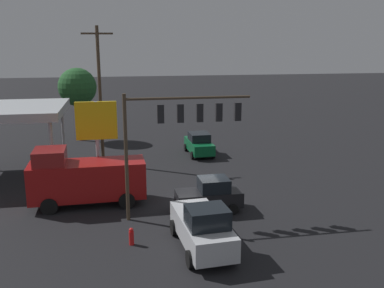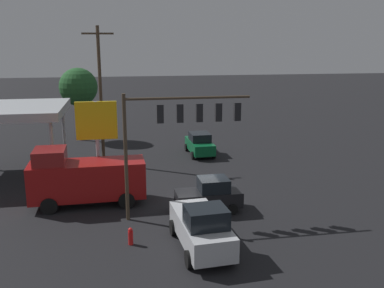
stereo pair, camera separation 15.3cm
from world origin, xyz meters
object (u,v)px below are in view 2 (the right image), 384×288
utility_pole (101,93)px  sedan_waiting (200,144)px  price_sign (97,126)px  street_tree (78,87)px  traffic_signal_assembly (179,123)px  delivery_truck (85,178)px  pickup_parked (202,228)px  hatchback_crossing (210,195)px  fire_hydrant (131,236)px

utility_pole → sedan_waiting: 9.65m
price_sign → street_tree: 16.36m
traffic_signal_assembly → delivery_truck: size_ratio=1.03×
pickup_parked → price_sign: bearing=-154.6°
sedan_waiting → hatchback_crossing: bearing=-10.4°
fire_hydrant → traffic_signal_assembly: bearing=-132.6°
utility_pole → pickup_parked: size_ratio=2.04×
delivery_truck → street_tree: 18.51m
traffic_signal_assembly → sedan_waiting: size_ratio=1.58×
hatchback_crossing → fire_hydrant: 5.96m
traffic_signal_assembly → hatchback_crossing: size_ratio=1.83×
pickup_parked → fire_hydrant: pickup_parked is taller
street_tree → fire_hydrant: size_ratio=8.20×
price_sign → pickup_parked: bearing=120.0°
price_sign → sedan_waiting: (-8.29, -8.59, -3.55)m
traffic_signal_assembly → sedan_waiting: bearing=-105.6°
traffic_signal_assembly → fire_hydrant: traffic_signal_assembly is taller
hatchback_crossing → delivery_truck: bearing=-18.7°
utility_pole → sedan_waiting: bearing=-169.2°
sedan_waiting → delivery_truck: delivery_truck is taller
delivery_truck → street_tree: bearing=-86.3°
delivery_truck → fire_hydrant: size_ratio=7.79×
pickup_parked → sedan_waiting: bearing=165.0°
utility_pole → pickup_parked: 17.22m
pickup_parked → delivery_truck: (5.84, -6.88, 0.58)m
sedan_waiting → street_tree: size_ratio=0.62×
price_sign → pickup_parked: price_sign is taller
traffic_signal_assembly → fire_hydrant: size_ratio=8.01×
pickup_parked → utility_pole: bearing=-166.9°
hatchback_crossing → sedan_waiting: bearing=-99.8°
traffic_signal_assembly → street_tree: size_ratio=0.98×
hatchback_crossing → utility_pole: bearing=-61.7°
traffic_signal_assembly → pickup_parked: 5.99m
sedan_waiting → fire_hydrant: sedan_waiting is taller
sedan_waiting → delivery_truck: (9.06, 10.50, 0.74)m
utility_pole → hatchback_crossing: (-6.40, 11.15, -4.78)m
delivery_truck → fire_hydrant: 6.47m
fire_hydrant → hatchback_crossing: bearing=-142.5°
fire_hydrant → sedan_waiting: bearing=-111.8°
traffic_signal_assembly → price_sign: traffic_signal_assembly is taller
utility_pole → fire_hydrant: utility_pole is taller
utility_pole → fire_hydrant: (-1.69, 14.76, -5.29)m
traffic_signal_assembly → delivery_truck: 7.07m
price_sign → delivery_truck: (0.76, 1.92, -2.81)m
street_tree → pickup_parked: bearing=106.7°
pickup_parked → street_tree: bearing=-167.8°
traffic_signal_assembly → fire_hydrant: (2.85, 3.10, -4.96)m
traffic_signal_assembly → pickup_parked: bearing=96.6°
traffic_signal_assembly → hatchback_crossing: bearing=-164.5°
traffic_signal_assembly → utility_pole: (4.54, -11.66, 0.33)m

